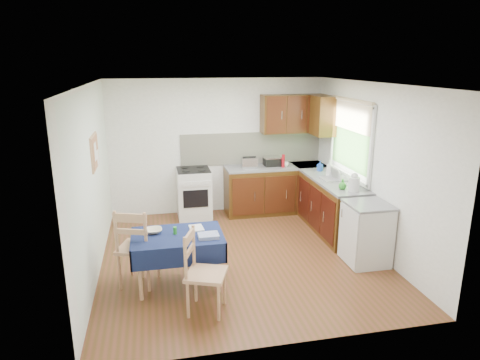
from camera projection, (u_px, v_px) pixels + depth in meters
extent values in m
plane|color=#523516|center=(241.00, 256.00, 6.34)|extent=(4.20, 4.20, 0.00)
cube|color=white|center=(241.00, 84.00, 5.67)|extent=(4.00, 4.20, 0.02)
cube|color=silver|center=(218.00, 147.00, 7.98)|extent=(4.00, 0.02, 2.50)
cube|color=silver|center=(287.00, 231.00, 4.02)|extent=(4.00, 0.02, 2.50)
cube|color=white|center=(92.00, 183.00, 5.61)|extent=(0.02, 4.20, 2.50)
cube|color=silver|center=(372.00, 168.00, 6.40)|extent=(0.02, 4.20, 2.50)
cube|color=black|center=(275.00, 190.00, 8.13)|extent=(1.90, 0.60, 0.86)
cube|color=black|center=(332.00, 207.00, 7.17)|extent=(0.60, 1.70, 0.86)
cube|color=slate|center=(276.00, 167.00, 8.01)|extent=(1.90, 0.60, 0.04)
cube|color=slate|center=(334.00, 181.00, 7.05)|extent=(0.60, 1.70, 0.04)
cube|color=slate|center=(309.00, 165.00, 8.13)|extent=(0.60, 0.60, 0.04)
cube|color=#EBE5C7|center=(252.00, 148.00, 8.11)|extent=(2.70, 0.02, 0.60)
cube|color=black|center=(293.00, 114.00, 7.93)|extent=(1.20, 0.35, 0.70)
cube|color=black|center=(324.00, 116.00, 7.62)|extent=(0.35, 0.50, 0.70)
cube|color=silver|center=(194.00, 194.00, 7.82)|extent=(0.60, 0.60, 0.90)
cube|color=black|center=(193.00, 170.00, 7.69)|extent=(0.58, 0.58, 0.02)
cube|color=black|center=(196.00, 199.00, 7.53)|extent=(0.44, 0.01, 0.32)
cube|color=#305824|center=(351.00, 143.00, 6.99)|extent=(0.01, 1.40, 0.85)
cube|color=silver|center=(353.00, 103.00, 6.81)|extent=(0.04, 1.48, 0.06)
cube|color=silver|center=(348.00, 175.00, 7.13)|extent=(0.04, 1.48, 0.06)
cube|color=#C5AC88|center=(351.00, 117.00, 6.87)|extent=(0.02, 1.36, 0.44)
cube|color=silver|center=(366.00, 235.00, 6.04)|extent=(0.55, 0.58, 0.85)
cube|color=slate|center=(369.00, 205.00, 5.92)|extent=(0.58, 0.60, 0.03)
cube|color=tan|center=(94.00, 152.00, 5.80)|extent=(0.02, 0.62, 0.47)
cube|color=#9A5D40|center=(95.00, 152.00, 5.81)|extent=(0.01, 0.56, 0.41)
cube|color=white|center=(95.00, 152.00, 5.73)|extent=(0.00, 0.18, 0.24)
cube|color=white|center=(98.00, 157.00, 5.95)|extent=(0.00, 0.15, 0.20)
cube|color=#0D1436|center=(177.00, 236.00, 5.36)|extent=(1.10, 0.73, 0.03)
cube|color=#0D1436|center=(180.00, 257.00, 5.04)|extent=(1.14, 0.02, 0.26)
cube|color=#0D1436|center=(176.00, 233.00, 5.75)|extent=(1.14, 0.02, 0.26)
cube|color=#0D1436|center=(132.00, 248.00, 5.28)|extent=(0.02, 0.77, 0.26)
cube|color=#0D1436|center=(221.00, 241.00, 5.50)|extent=(0.02, 0.77, 0.26)
cylinder|color=tan|center=(140.00, 275.00, 5.09)|extent=(0.05, 0.05, 0.66)
cylinder|color=tan|center=(218.00, 268.00, 5.28)|extent=(0.05, 0.05, 0.66)
cylinder|color=tan|center=(141.00, 255.00, 5.63)|extent=(0.05, 0.05, 0.66)
cylinder|color=tan|center=(212.00, 248.00, 5.82)|extent=(0.05, 0.05, 0.66)
cube|color=tan|center=(138.00, 248.00, 5.45)|extent=(0.59, 0.59, 0.04)
cube|color=tan|center=(130.00, 225.00, 5.15)|extent=(0.41, 0.17, 0.33)
cylinder|color=tan|center=(158.00, 260.00, 5.67)|extent=(0.04, 0.04, 0.50)
cylinder|color=tan|center=(131.00, 258.00, 5.72)|extent=(0.04, 0.04, 0.50)
cylinder|color=tan|center=(148.00, 273.00, 5.31)|extent=(0.04, 0.04, 0.50)
cylinder|color=tan|center=(120.00, 271.00, 5.36)|extent=(0.04, 0.04, 0.50)
cube|color=tan|center=(206.00, 274.00, 4.83)|extent=(0.56, 0.56, 0.04)
cube|color=tan|center=(189.00, 244.00, 4.76)|extent=(0.17, 0.38, 0.31)
cylinder|color=tan|center=(219.00, 302.00, 4.70)|extent=(0.04, 0.04, 0.46)
cylinder|color=tan|center=(224.00, 286.00, 5.04)|extent=(0.04, 0.04, 0.46)
cylinder|color=tan|center=(188.00, 299.00, 4.76)|extent=(0.04, 0.04, 0.46)
cylinder|color=tan|center=(196.00, 284.00, 5.09)|extent=(0.04, 0.04, 0.46)
cube|color=silver|center=(249.00, 163.00, 7.80)|extent=(0.29, 0.18, 0.20)
cube|color=black|center=(249.00, 157.00, 7.77)|extent=(0.24, 0.02, 0.02)
cube|color=black|center=(272.00, 162.00, 8.00)|extent=(0.30, 0.26, 0.14)
cube|color=silver|center=(272.00, 157.00, 7.98)|extent=(0.30, 0.26, 0.03)
cylinder|color=#B30E19|center=(283.00, 161.00, 7.85)|extent=(0.05, 0.05, 0.24)
cube|color=gold|center=(270.00, 161.00, 8.06)|extent=(0.12, 0.09, 0.15)
cube|color=gray|center=(335.00, 179.00, 7.08)|extent=(0.43, 0.33, 0.02)
cylinder|color=silver|center=(335.00, 173.00, 7.05)|extent=(0.05, 0.21, 0.20)
cylinder|color=silver|center=(354.00, 184.00, 6.42)|extent=(0.17, 0.17, 0.21)
sphere|color=silver|center=(355.00, 176.00, 6.39)|extent=(0.11, 0.11, 0.11)
imported|color=white|center=(285.00, 164.00, 7.93)|extent=(0.13, 0.13, 0.09)
imported|color=silver|center=(330.00, 169.00, 7.20)|extent=(0.14, 0.14, 0.29)
imported|color=#1D43A9|center=(320.00, 166.00, 7.61)|extent=(0.12, 0.12, 0.18)
imported|color=#278323|center=(343.00, 184.00, 6.51)|extent=(0.16, 0.16, 0.16)
imported|color=beige|center=(154.00, 231.00, 5.42)|extent=(0.22, 0.22, 0.05)
imported|color=white|center=(190.00, 229.00, 5.53)|extent=(0.19, 0.25, 0.02)
cylinder|color=#248726|center=(175.00, 230.00, 5.37)|extent=(0.05, 0.05, 0.09)
cube|color=#284295|center=(208.00, 236.00, 5.27)|extent=(0.25, 0.20, 0.05)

